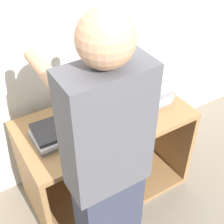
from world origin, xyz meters
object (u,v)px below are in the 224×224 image
(laptop_open, at_px, (102,109))
(laptop_stack_right, at_px, (146,94))
(laptop_stack_left, at_px, (58,132))
(person, at_px, (107,173))

(laptop_open, xyz_separation_m, laptop_stack_right, (0.34, -0.05, 0.03))
(laptop_open, xyz_separation_m, laptop_stack_left, (-0.34, -0.05, -0.01))
(laptop_open, bearing_deg, laptop_stack_left, -172.10)
(laptop_open, distance_m, person, 0.65)
(laptop_stack_right, distance_m, person, 0.82)
(laptop_stack_left, distance_m, person, 0.54)
(laptop_open, bearing_deg, person, -117.13)
(laptop_stack_left, relative_size, laptop_stack_right, 1.00)
(laptop_stack_left, bearing_deg, laptop_stack_right, -0.12)
(laptop_stack_left, xyz_separation_m, person, (0.05, -0.52, 0.11))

